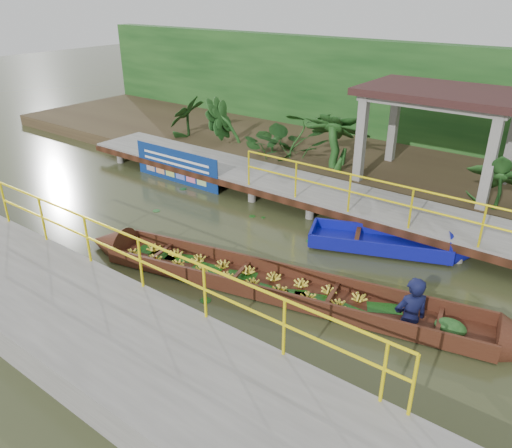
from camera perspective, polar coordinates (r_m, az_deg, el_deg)
The scene contains 10 objects.
ground at distance 12.39m, azimuth -4.36°, elevation -2.34°, with size 80.00×80.00×0.00m, color #33371B.
land_strip at distance 18.15m, azimuth 11.42°, elevation 7.22°, with size 30.00×8.00×0.45m, color #332619.
far_dock at distance 14.68m, azimuth 4.44°, elevation 4.30°, with size 16.00×2.06×1.66m.
near_dock at distance 9.25m, azimuth -17.15°, elevation -12.10°, with size 18.00×2.40×1.73m.
pavilion at distance 15.38m, azimuth 20.47°, elevation 12.88°, with size 4.40×3.00×3.00m.
foliage_backdrop at distance 19.94m, azimuth 15.18°, elevation 13.76°, with size 30.00×0.80×4.00m, color #123A14.
vendor_boat at distance 10.26m, azimuth 5.00°, elevation -7.04°, with size 10.15×3.08×2.30m.
moored_blue_boat at distance 12.47m, azimuth 18.22°, elevation -2.60°, with size 3.96×2.33×0.92m.
blue_banner at distance 16.32m, azimuth -9.12°, elevation 6.55°, with size 3.54×0.04×1.10m.
tropical_plants at distance 15.99m, azimuth 7.73°, elevation 9.53°, with size 14.56×1.56×1.96m.
Camera 1 is at (7.32, -8.16, 5.78)m, focal length 35.00 mm.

